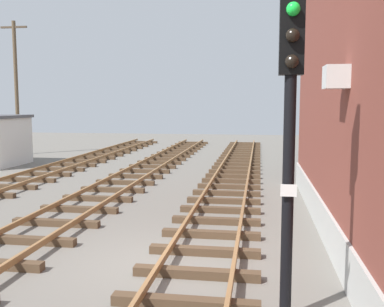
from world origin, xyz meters
The scene contains 5 objects.
ground_plane centered at (0.00, 0.00, 0.00)m, with size 80.00×80.00×0.00m, color slate.
track_near_building centered at (0.78, 0.00, 0.12)m, with size 2.50×57.76×0.32m.
track_centre centered at (-3.60, 0.00, 0.13)m, with size 2.50×57.76×0.32m.
signal_mast centered at (2.39, -2.12, 3.10)m, with size 0.36×0.40×4.90m.
utility_pole_far centered at (-13.95, 18.48, 4.56)m, with size 1.80×0.24×8.72m.
Camera 1 is at (1.95, -8.90, 3.38)m, focal length 41.48 mm.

